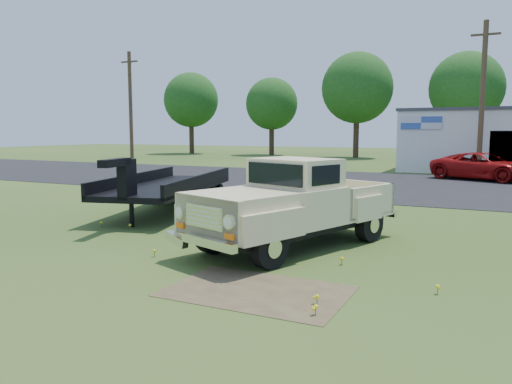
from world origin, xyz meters
TOP-DOWN VIEW (x-y plane):
  - ground at (0.00, 0.00)m, footprint 140.00×140.00m
  - asphalt_lot at (0.00, 15.00)m, footprint 90.00×14.00m
  - dirt_patch_a at (1.50, -3.00)m, footprint 3.00×2.00m
  - dirt_patch_b at (-2.00, 3.50)m, footprint 2.20×1.60m
  - utility_pole_west at (-22.00, 22.00)m, footprint 1.60×0.30m
  - utility_pole_mid at (4.00, 22.00)m, footprint 1.60×0.30m
  - treeline_a at (-28.00, 40.00)m, footprint 6.40×6.40m
  - treeline_b at (-18.00, 41.00)m, footprint 5.76×5.76m
  - treeline_c at (-8.00, 39.50)m, footprint 7.04×7.04m
  - treeline_d at (2.00, 40.50)m, footprint 6.72×6.72m
  - vintage_pickup_truck at (0.87, 0.30)m, footprint 4.03×6.13m
  - flatbed_trailer at (-4.83, 3.24)m, footprint 4.12×7.63m
  - red_pickup at (4.30, 19.59)m, footprint 5.90×4.32m

SIDE VIEW (x-z plane):
  - ground at x=0.00m, z-range 0.00..0.00m
  - asphalt_lot at x=0.00m, z-range -0.01..0.01m
  - dirt_patch_a at x=1.50m, z-range -0.01..0.01m
  - dirt_patch_b at x=-2.00m, z-range -0.01..0.01m
  - red_pickup at x=4.30m, z-range 0.00..1.49m
  - flatbed_trailer at x=-4.83m, z-range 0.00..1.98m
  - vintage_pickup_truck at x=0.87m, z-range 0.00..2.07m
  - utility_pole_west at x=-22.00m, z-range 0.10..9.10m
  - utility_pole_mid at x=4.00m, z-range 0.10..9.10m
  - treeline_b at x=-18.00m, z-range 1.38..9.95m
  - treeline_a at x=-28.00m, z-range 1.54..11.06m
  - treeline_d at x=2.00m, z-range 1.62..11.62m
  - treeline_c at x=-8.00m, z-range 1.70..12.17m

